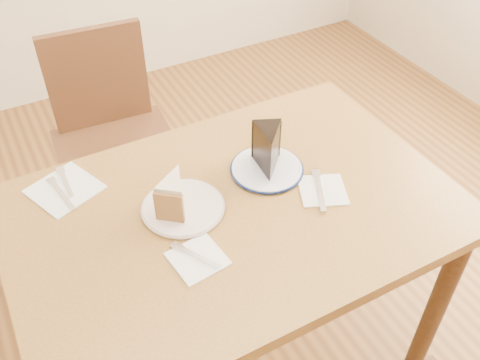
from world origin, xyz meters
name	(u,v)px	position (x,y,z in m)	size (l,w,h in m)	color
ground	(236,352)	(0.00, 0.00, 0.00)	(4.00, 4.00, 0.00)	#4E2F14
table	(234,231)	(0.00, 0.00, 0.65)	(1.20, 0.80, 0.75)	brown
chair_far	(114,140)	(-0.12, 0.77, 0.50)	(0.48, 0.48, 0.90)	#371D10
plate_cream	(183,208)	(-0.13, 0.06, 0.76)	(0.21, 0.21, 0.01)	silver
plate_navy	(267,169)	(0.15, 0.09, 0.76)	(0.20, 0.20, 0.01)	white
carrot_cake	(175,193)	(-0.14, 0.07, 0.81)	(0.07, 0.10, 0.09)	white
chocolate_cake	(268,152)	(0.15, 0.08, 0.82)	(0.08, 0.11, 0.12)	black
napkin_cream	(198,259)	(-0.16, -0.12, 0.75)	(0.12, 0.12, 0.00)	white
napkin_navy	(323,190)	(0.25, -0.06, 0.75)	(0.13, 0.13, 0.00)	white
napkin_spare	(65,189)	(-0.39, 0.28, 0.75)	(0.17, 0.17, 0.00)	white
fork_cream	(196,255)	(-0.17, -0.11, 0.76)	(0.01, 0.14, 0.00)	white
knife_navy	(320,190)	(0.24, -0.06, 0.76)	(0.02, 0.17, 0.00)	white
fork_spare	(66,182)	(-0.38, 0.31, 0.76)	(0.01, 0.14, 0.00)	silver
knife_spare	(62,194)	(-0.40, 0.26, 0.76)	(0.01, 0.16, 0.00)	silver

